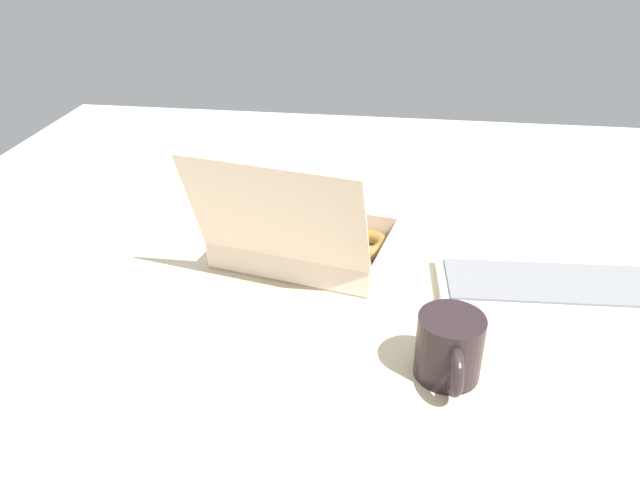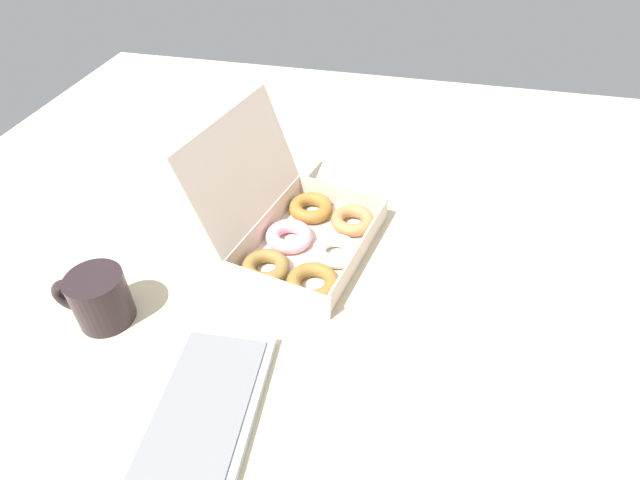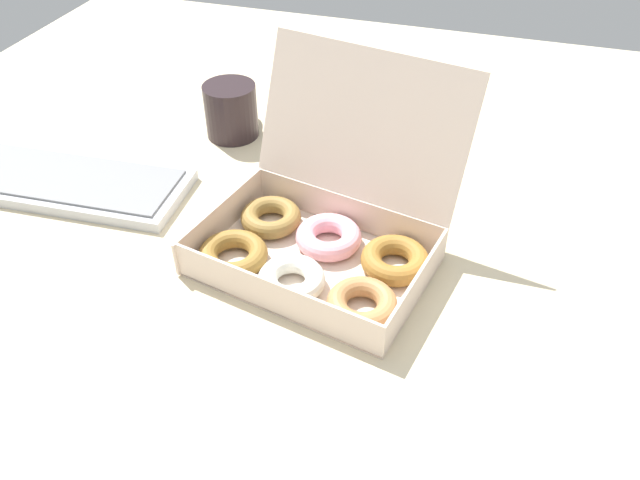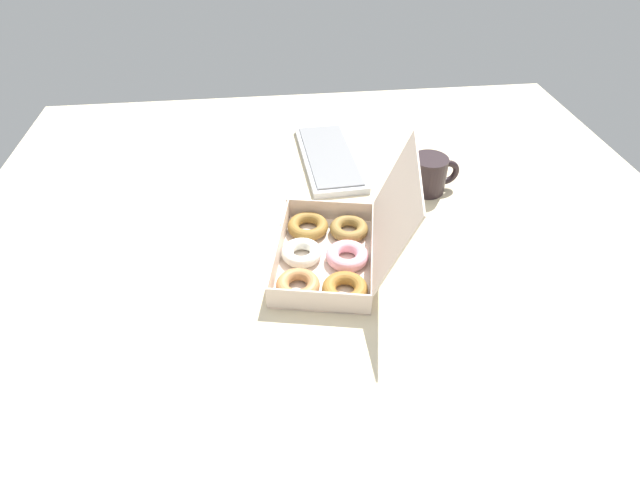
% 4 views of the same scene
% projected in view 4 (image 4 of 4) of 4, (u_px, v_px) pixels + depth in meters
% --- Properties ---
extents(ground_plane, '(1.80, 1.80, 0.02)m').
position_uv_depth(ground_plane, '(336.00, 259.00, 1.14)').
color(ground_plane, beige).
extents(donut_box, '(0.36, 0.34, 0.25)m').
position_uv_depth(donut_box, '(333.00, 250.00, 1.10)').
color(donut_box, beige).
rests_on(donut_box, ground_plane).
extents(keyboard, '(0.39, 0.17, 0.02)m').
position_uv_depth(keyboard, '(329.00, 157.00, 1.45)').
color(keyboard, '#BABCC0').
rests_on(keyboard, ground_plane).
extents(coffee_mug, '(0.09, 0.13, 0.10)m').
position_uv_depth(coffee_mug, '(430.00, 174.00, 1.31)').
color(coffee_mug, '#291F22').
rests_on(coffee_mug, ground_plane).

